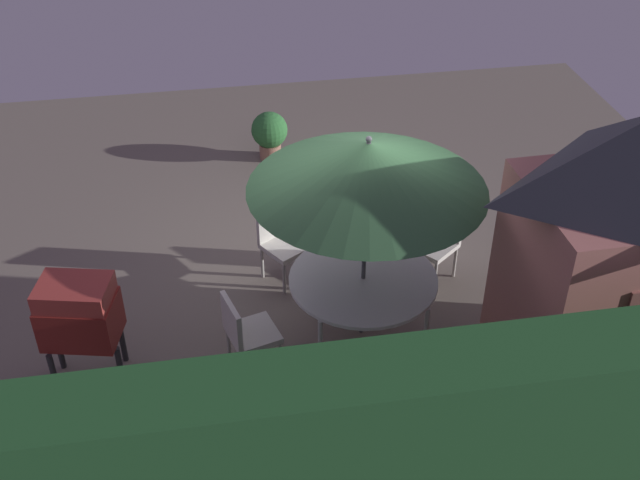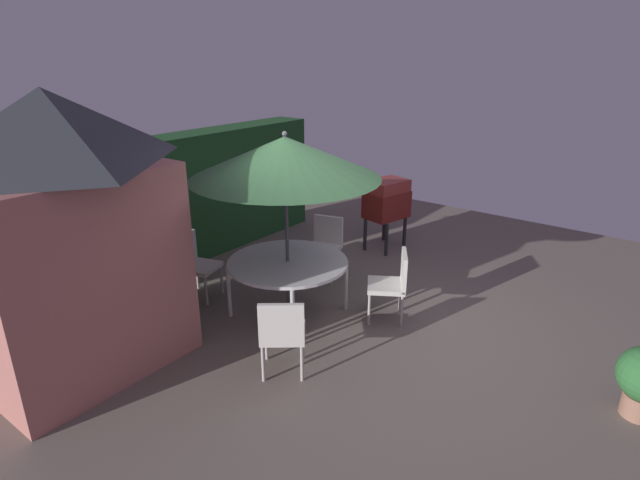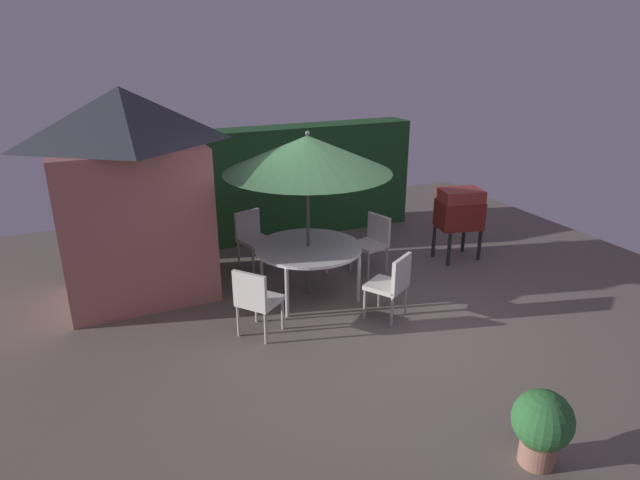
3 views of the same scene
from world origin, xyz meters
TOP-DOWN VIEW (x-y plane):
  - ground_plane at (0.00, 0.00)m, footprint 11.00×11.00m
  - hedge_backdrop at (0.00, 3.50)m, footprint 5.52×0.61m
  - garden_shed at (-2.50, 1.96)m, footprint 2.09×1.58m
  - patio_table at (-0.30, 0.97)m, footprint 1.53×1.53m
  - patio_umbrella at (-0.30, 0.97)m, footprint 2.29×2.29m
  - bbq_grill at (2.49, 1.18)m, footprint 0.80×0.65m
  - chair_near_shed at (0.95, 1.32)m, footprint 0.57×0.57m
  - chair_far_side at (-0.72, 2.30)m, footprint 0.58×0.58m
  - chair_toward_hedge at (-1.35, 0.12)m, footprint 0.65×0.65m
  - chair_toward_house at (0.40, -0.17)m, footprint 0.64×0.64m
  - potted_plant_by_shed at (0.21, -2.95)m, footprint 0.52×0.52m

SIDE VIEW (x-z plane):
  - ground_plane at x=0.00m, z-range 0.00..0.00m
  - potted_plant_by_shed at x=0.21m, z-range 0.05..0.76m
  - chair_near_shed at x=0.95m, z-range 0.07..0.97m
  - chair_far_side at x=-0.72m, z-range 0.07..0.97m
  - chair_toward_hedge at x=-1.35m, z-range 0.07..0.97m
  - chair_toward_house at x=0.40m, z-range 0.07..0.97m
  - patio_table at x=-0.30m, z-range 0.32..1.06m
  - bbq_grill at x=2.49m, z-range 0.25..1.45m
  - hedge_backdrop at x=0.00m, z-range 0.00..2.02m
  - garden_shed at x=-2.50m, z-range 0.03..2.95m
  - patio_umbrella at x=-0.30m, z-range 0.87..3.23m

